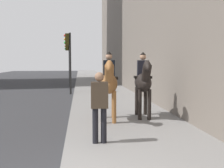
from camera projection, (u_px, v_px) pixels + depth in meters
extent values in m
ellipsoid|color=brown|center=(109.00, 84.00, 9.08)|extent=(1.55, 0.70, 0.66)
cylinder|color=brown|center=(114.00, 107.00, 8.70)|extent=(0.13, 0.13, 1.03)
cylinder|color=brown|center=(104.00, 107.00, 8.69)|extent=(0.13, 0.13, 1.03)
cylinder|color=brown|center=(113.00, 103.00, 9.59)|extent=(0.13, 0.13, 1.03)
cylinder|color=brown|center=(104.00, 103.00, 9.59)|extent=(0.13, 0.13, 1.03)
cylinder|color=brown|center=(109.00, 74.00, 8.29)|extent=(0.66, 0.34, 0.68)
ellipsoid|color=brown|center=(109.00, 66.00, 8.06)|extent=(0.64, 0.28, 0.49)
cylinder|color=black|center=(109.00, 85.00, 9.80)|extent=(0.29, 0.13, 0.55)
cube|color=black|center=(109.00, 78.00, 9.12)|extent=(0.50, 0.64, 0.08)
cube|color=black|center=(109.00, 69.00, 9.09)|extent=(0.31, 0.40, 0.55)
sphere|color=tan|center=(109.00, 56.00, 9.06)|extent=(0.22, 0.22, 0.22)
cone|color=black|center=(109.00, 53.00, 9.05)|extent=(0.22, 0.22, 0.10)
ellipsoid|color=black|center=(143.00, 82.00, 9.61)|extent=(1.54, 0.69, 0.66)
cylinder|color=black|center=(149.00, 105.00, 9.22)|extent=(0.13, 0.13, 1.03)
cylinder|color=black|center=(140.00, 105.00, 9.21)|extent=(0.13, 0.13, 1.03)
cylinder|color=black|center=(145.00, 101.00, 10.12)|extent=(0.13, 0.13, 1.03)
cylinder|color=black|center=(137.00, 101.00, 10.11)|extent=(0.13, 0.13, 1.03)
cylinder|color=black|center=(146.00, 73.00, 8.81)|extent=(0.66, 0.34, 0.68)
ellipsoid|color=black|center=(147.00, 66.00, 8.58)|extent=(0.64, 0.28, 0.49)
cylinder|color=black|center=(140.00, 84.00, 10.33)|extent=(0.29, 0.13, 0.55)
cube|color=black|center=(143.00, 77.00, 9.64)|extent=(0.49, 0.64, 0.08)
cube|color=black|center=(143.00, 68.00, 9.62)|extent=(0.31, 0.40, 0.55)
sphere|color=tan|center=(143.00, 57.00, 9.59)|extent=(0.22, 0.22, 0.22)
cone|color=black|center=(143.00, 53.00, 9.58)|extent=(0.22, 0.22, 0.10)
cylinder|color=black|center=(95.00, 126.00, 6.56)|extent=(0.14, 0.14, 0.85)
cylinder|color=black|center=(104.00, 125.00, 6.58)|extent=(0.14, 0.14, 0.85)
cube|color=#3F3326|center=(99.00, 95.00, 6.51)|extent=(0.27, 0.40, 0.62)
sphere|color=#8C664C|center=(99.00, 77.00, 6.48)|extent=(0.22, 0.22, 0.22)
cylinder|color=black|center=(70.00, 64.00, 17.44)|extent=(0.12, 0.12, 3.89)
cube|color=#2D280C|center=(67.00, 39.00, 17.30)|extent=(0.20, 0.24, 0.70)
sphere|color=red|center=(65.00, 36.00, 17.26)|extent=(0.14, 0.14, 0.14)
sphere|color=orange|center=(65.00, 39.00, 17.28)|extent=(0.14, 0.14, 0.14)
sphere|color=green|center=(65.00, 43.00, 17.30)|extent=(0.14, 0.14, 0.14)
cylinder|color=black|center=(70.00, 64.00, 22.30)|extent=(0.12, 0.12, 3.72)
cube|color=#2D280C|center=(67.00, 46.00, 22.16)|extent=(0.20, 0.24, 0.70)
sphere|color=red|center=(65.00, 43.00, 22.13)|extent=(0.14, 0.14, 0.14)
sphere|color=orange|center=(65.00, 46.00, 22.15)|extent=(0.14, 0.14, 0.14)
sphere|color=green|center=(65.00, 49.00, 22.16)|extent=(0.14, 0.14, 0.14)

